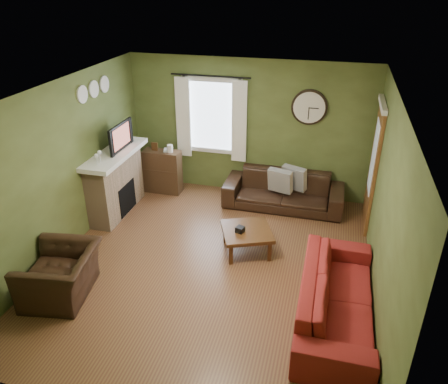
% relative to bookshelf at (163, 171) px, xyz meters
% --- Properties ---
extents(floor, '(4.60, 5.20, 0.00)m').
position_rel_bookshelf_xyz_m(floor, '(1.60, -2.14, -0.43)').
color(floor, brown).
rests_on(floor, ground).
extents(ceiling, '(4.60, 5.20, 0.00)m').
position_rel_bookshelf_xyz_m(ceiling, '(1.60, -2.14, 2.17)').
color(ceiling, white).
rests_on(ceiling, ground).
extents(wall_left, '(0.00, 5.20, 2.60)m').
position_rel_bookshelf_xyz_m(wall_left, '(-0.70, -2.14, 0.87)').
color(wall_left, '#52622E').
rests_on(wall_left, ground).
extents(wall_right, '(0.00, 5.20, 2.60)m').
position_rel_bookshelf_xyz_m(wall_right, '(3.90, -2.14, 0.87)').
color(wall_right, '#52622E').
rests_on(wall_right, ground).
extents(wall_back, '(4.60, 0.00, 2.60)m').
position_rel_bookshelf_xyz_m(wall_back, '(1.60, 0.46, 0.87)').
color(wall_back, '#52622E').
rests_on(wall_back, ground).
extents(wall_front, '(4.60, 0.00, 2.60)m').
position_rel_bookshelf_xyz_m(wall_front, '(1.60, -4.74, 0.87)').
color(wall_front, '#52622E').
rests_on(wall_front, ground).
extents(fireplace, '(0.40, 1.40, 1.10)m').
position_rel_bookshelf_xyz_m(fireplace, '(-0.50, -0.99, 0.12)').
color(fireplace, tan).
rests_on(fireplace, floor).
extents(firebox, '(0.04, 0.60, 0.55)m').
position_rel_bookshelf_xyz_m(firebox, '(-0.31, -0.99, -0.13)').
color(firebox, black).
rests_on(firebox, fireplace).
extents(mantel, '(0.58, 1.60, 0.08)m').
position_rel_bookshelf_xyz_m(mantel, '(-0.47, -0.99, 0.71)').
color(mantel, white).
rests_on(mantel, fireplace).
extents(tv, '(0.08, 0.60, 0.35)m').
position_rel_bookshelf_xyz_m(tv, '(-0.45, -0.84, 0.92)').
color(tv, black).
rests_on(tv, mantel).
extents(tv_screen, '(0.02, 0.62, 0.36)m').
position_rel_bookshelf_xyz_m(tv_screen, '(-0.37, -0.84, 0.98)').
color(tv_screen, '#994C3F').
rests_on(tv_screen, mantel).
extents(medallion_left, '(0.28, 0.28, 0.03)m').
position_rel_bookshelf_xyz_m(medallion_left, '(-0.68, -1.34, 1.82)').
color(medallion_left, white).
rests_on(medallion_left, wall_left).
extents(medallion_mid, '(0.28, 0.28, 0.03)m').
position_rel_bookshelf_xyz_m(medallion_mid, '(-0.68, -0.99, 1.82)').
color(medallion_mid, white).
rests_on(medallion_mid, wall_left).
extents(medallion_right, '(0.28, 0.28, 0.03)m').
position_rel_bookshelf_xyz_m(medallion_right, '(-0.68, -0.64, 1.82)').
color(medallion_right, white).
rests_on(medallion_right, wall_left).
extents(window_pane, '(1.00, 0.02, 1.30)m').
position_rel_bookshelf_xyz_m(window_pane, '(0.90, 0.44, 1.07)').
color(window_pane, silver).
rests_on(window_pane, wall_back).
extents(curtain_rod, '(0.03, 0.03, 1.50)m').
position_rel_bookshelf_xyz_m(curtain_rod, '(0.90, 0.34, 1.84)').
color(curtain_rod, black).
rests_on(curtain_rod, wall_back).
extents(curtain_left, '(0.28, 0.04, 1.55)m').
position_rel_bookshelf_xyz_m(curtain_left, '(0.35, 0.34, 1.02)').
color(curtain_left, white).
rests_on(curtain_left, wall_back).
extents(curtain_right, '(0.28, 0.04, 1.55)m').
position_rel_bookshelf_xyz_m(curtain_right, '(1.45, 0.34, 1.02)').
color(curtain_right, white).
rests_on(curtain_right, wall_back).
extents(wall_clock, '(0.64, 0.06, 0.64)m').
position_rel_bookshelf_xyz_m(wall_clock, '(2.70, 0.41, 1.37)').
color(wall_clock, white).
rests_on(wall_clock, wall_back).
extents(door, '(0.05, 0.90, 2.10)m').
position_rel_bookshelf_xyz_m(door, '(3.87, -0.29, 0.62)').
color(door, brown).
rests_on(door, floor).
extents(bookshelf, '(0.72, 0.31, 0.86)m').
position_rel_bookshelf_xyz_m(bookshelf, '(0.00, 0.00, 0.00)').
color(bookshelf, '#3D2A1A').
rests_on(bookshelf, floor).
extents(book, '(0.23, 0.28, 0.02)m').
position_rel_bookshelf_xyz_m(book, '(0.04, 0.04, 0.53)').
color(book, '#472A14').
rests_on(book, bookshelf).
extents(sofa_brown, '(2.18, 0.85, 0.64)m').
position_rel_bookshelf_xyz_m(sofa_brown, '(2.39, -0.02, -0.11)').
color(sofa_brown, black).
rests_on(sofa_brown, floor).
extents(pillow_left, '(0.46, 0.25, 0.44)m').
position_rel_bookshelf_xyz_m(pillow_left, '(2.33, -0.09, 0.12)').
color(pillow_left, gray).
rests_on(pillow_left, sofa_brown).
extents(pillow_right, '(0.47, 0.29, 0.45)m').
position_rel_bookshelf_xyz_m(pillow_right, '(2.57, 0.09, 0.12)').
color(pillow_right, gray).
rests_on(pillow_right, sofa_brown).
extents(sofa_red, '(0.89, 2.28, 0.67)m').
position_rel_bookshelf_xyz_m(sofa_red, '(3.44, -2.83, -0.10)').
color(sofa_red, maroon).
rests_on(sofa_red, floor).
extents(armchair, '(1.04, 1.15, 0.66)m').
position_rel_bookshelf_xyz_m(armchair, '(-0.15, -3.29, -0.10)').
color(armchair, black).
rests_on(armchair, floor).
extents(coffee_table, '(0.96, 0.96, 0.39)m').
position_rel_bookshelf_xyz_m(coffee_table, '(2.05, -1.65, -0.23)').
color(coffee_table, '#472A14').
rests_on(coffee_table, floor).
extents(tissue_box, '(0.15, 0.15, 0.09)m').
position_rel_bookshelf_xyz_m(tissue_box, '(1.96, -1.74, -0.03)').
color(tissue_box, black).
rests_on(tissue_box, coffee_table).
extents(wine_glass_a, '(0.07, 0.07, 0.19)m').
position_rel_bookshelf_xyz_m(wine_glass_a, '(-0.45, -1.57, 0.84)').
color(wine_glass_a, white).
rests_on(wine_glass_a, mantel).
extents(wine_glass_b, '(0.07, 0.07, 0.20)m').
position_rel_bookshelf_xyz_m(wine_glass_b, '(-0.45, -1.46, 0.85)').
color(wine_glass_b, white).
rests_on(wine_glass_b, mantel).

